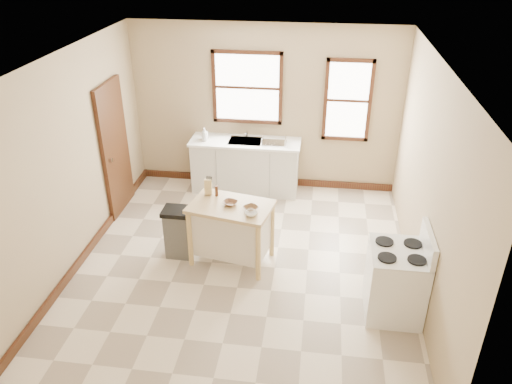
% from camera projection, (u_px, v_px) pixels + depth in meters
% --- Properties ---
extents(floor, '(5.00, 5.00, 0.00)m').
position_uv_depth(floor, '(243.00, 265.00, 6.86)').
color(floor, beige).
rests_on(floor, ground).
extents(ceiling, '(5.00, 5.00, 0.00)m').
position_uv_depth(ceiling, '(240.00, 61.00, 5.52)').
color(ceiling, white).
rests_on(ceiling, ground).
extents(wall_back, '(4.50, 0.04, 2.80)m').
position_uv_depth(wall_back, '(265.00, 108.00, 8.37)').
color(wall_back, tan).
rests_on(wall_back, ground).
extents(wall_left, '(0.04, 5.00, 2.80)m').
position_uv_depth(wall_left, '(70.00, 164.00, 6.46)').
color(wall_left, tan).
rests_on(wall_left, ground).
extents(wall_right, '(0.04, 5.00, 2.80)m').
position_uv_depth(wall_right, '(428.00, 185.00, 5.93)').
color(wall_right, tan).
rests_on(wall_right, ground).
extents(window_main, '(1.17, 0.06, 1.22)m').
position_uv_depth(window_main, '(247.00, 88.00, 8.22)').
color(window_main, '#3B1410').
rests_on(window_main, wall_back).
extents(window_side, '(0.77, 0.06, 1.37)m').
position_uv_depth(window_side, '(348.00, 101.00, 8.10)').
color(window_side, '#3B1410').
rests_on(window_side, wall_back).
extents(door_left, '(0.06, 0.90, 2.10)m').
position_uv_depth(door_left, '(115.00, 149.00, 7.75)').
color(door_left, '#3B1410').
rests_on(door_left, ground).
extents(baseboard_back, '(4.50, 0.04, 0.12)m').
position_uv_depth(baseboard_back, '(264.00, 180.00, 8.98)').
color(baseboard_back, '#3B1410').
rests_on(baseboard_back, ground).
extents(baseboard_left, '(0.04, 5.00, 0.12)m').
position_uv_depth(baseboard_left, '(89.00, 249.00, 7.09)').
color(baseboard_left, '#3B1410').
rests_on(baseboard_left, ground).
extents(sink_counter, '(1.86, 0.62, 0.92)m').
position_uv_depth(sink_counter, '(245.00, 166.00, 8.59)').
color(sink_counter, beige).
rests_on(sink_counter, ground).
extents(faucet, '(0.03, 0.03, 0.22)m').
position_uv_depth(faucet, '(247.00, 131.00, 8.48)').
color(faucet, silver).
rests_on(faucet, sink_counter).
extents(soap_bottle_a, '(0.11, 0.11, 0.23)m').
position_uv_depth(soap_bottle_a, '(204.00, 135.00, 8.31)').
color(soap_bottle_a, '#B2B2B2').
rests_on(soap_bottle_a, sink_counter).
extents(soap_bottle_b, '(0.10, 0.10, 0.20)m').
position_uv_depth(soap_bottle_b, '(205.00, 134.00, 8.38)').
color(soap_bottle_b, '#B2B2B2').
rests_on(soap_bottle_b, sink_counter).
extents(dish_rack, '(0.44, 0.35, 0.10)m').
position_uv_depth(dish_rack, '(274.00, 141.00, 8.25)').
color(dish_rack, silver).
rests_on(dish_rack, sink_counter).
extents(kitchen_island, '(1.19, 0.88, 0.88)m').
position_uv_depth(kitchen_island, '(232.00, 233.00, 6.76)').
color(kitchen_island, tan).
rests_on(kitchen_island, ground).
extents(knife_block, '(0.11, 0.11, 0.20)m').
position_uv_depth(knife_block, '(208.00, 187.00, 6.78)').
color(knife_block, tan).
rests_on(knife_block, kitchen_island).
extents(pepper_grinder, '(0.05, 0.05, 0.15)m').
position_uv_depth(pepper_grinder, '(216.00, 191.00, 6.75)').
color(pepper_grinder, '#482513').
rests_on(pepper_grinder, kitchen_island).
extents(bowl_a, '(0.24, 0.24, 0.05)m').
position_uv_depth(bowl_a, '(230.00, 203.00, 6.56)').
color(bowl_a, brown).
rests_on(bowl_a, kitchen_island).
extents(bowl_b, '(0.25, 0.25, 0.04)m').
position_uv_depth(bowl_b, '(251.00, 208.00, 6.44)').
color(bowl_b, brown).
rests_on(bowl_b, kitchen_island).
extents(bowl_c, '(0.17, 0.17, 0.05)m').
position_uv_depth(bowl_c, '(251.00, 214.00, 6.31)').
color(bowl_c, white).
rests_on(bowl_c, kitchen_island).
extents(trash_bin, '(0.38, 0.32, 0.74)m').
position_uv_depth(trash_bin, '(178.00, 232.00, 6.90)').
color(trash_bin, '#585856').
rests_on(trash_bin, ground).
extents(gas_stove, '(0.70, 0.71, 1.14)m').
position_uv_depth(gas_stove, '(397.00, 273.00, 5.78)').
color(gas_stove, white).
rests_on(gas_stove, ground).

